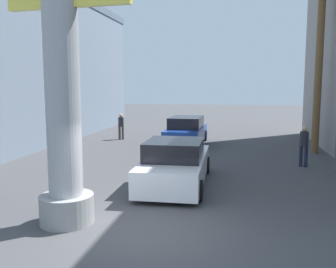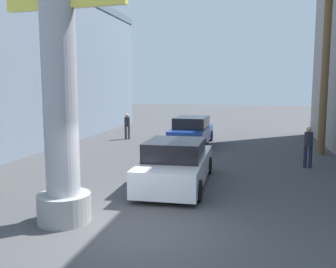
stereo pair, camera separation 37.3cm
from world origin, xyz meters
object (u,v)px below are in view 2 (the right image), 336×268
at_px(car_lead, 176,164).
at_px(pedestrian_mid_right, 308,144).
at_px(palm_tree_mid_right, 327,39).
at_px(pedestrian_far_left, 127,124).
at_px(neon_sign_pole, 57,17).
at_px(car_far, 192,131).

distance_m(car_lead, pedestrian_mid_right, 6.02).
height_order(palm_tree_mid_right, pedestrian_far_left, palm_tree_mid_right).
bearing_deg(pedestrian_mid_right, neon_sign_pole, -131.53).
relative_size(car_lead, pedestrian_mid_right, 3.01).
xyz_separation_m(car_lead, pedestrian_far_left, (-4.99, 9.81, 0.22)).
bearing_deg(pedestrian_far_left, palm_tree_mid_right, -13.86).
bearing_deg(pedestrian_mid_right, car_far, 138.45).
bearing_deg(palm_tree_mid_right, car_lead, -129.12).
relative_size(neon_sign_pole, pedestrian_far_left, 6.75).
bearing_deg(neon_sign_pole, palm_tree_mid_right, 54.59).
bearing_deg(neon_sign_pole, pedestrian_mid_right, 48.47).
bearing_deg(palm_tree_mid_right, car_far, 167.47).
bearing_deg(car_far, pedestrian_far_left, 164.08).
distance_m(car_lead, pedestrian_far_left, 11.01).
distance_m(palm_tree_mid_right, pedestrian_far_left, 12.03).
relative_size(car_far, pedestrian_far_left, 2.91).
distance_m(car_far, palm_tree_mid_right, 8.27).
bearing_deg(pedestrian_far_left, car_lead, -63.02).
bearing_deg(neon_sign_pole, car_far, 84.30).
xyz_separation_m(car_lead, car_far, (-0.80, 8.62, 0.03)).
height_order(pedestrian_far_left, pedestrian_mid_right, pedestrian_mid_right).
distance_m(neon_sign_pole, car_far, 13.26).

